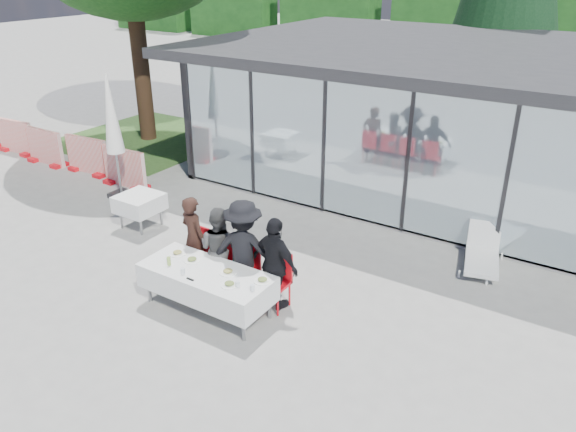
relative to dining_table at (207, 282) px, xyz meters
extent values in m
plane|color=gray|center=(0.58, 0.44, -0.54)|extent=(90.00, 90.00, 0.00)
cube|color=gray|center=(2.58, 8.44, -0.49)|extent=(14.00, 8.00, 0.10)
cube|color=black|center=(2.58, 12.34, 1.06)|extent=(14.00, 0.20, 3.20)
cube|color=black|center=(-4.32, 8.44, 1.06)|extent=(0.20, 8.00, 3.20)
cube|color=silver|center=(2.58, 4.47, 1.06)|extent=(13.60, 0.06, 3.10)
cube|color=#2D2D30|center=(2.58, 8.04, 2.78)|extent=(14.80, 8.80, 0.24)
cube|color=#262628|center=(-4.22, 4.47, 1.06)|extent=(0.08, 0.10, 3.10)
cube|color=#262628|center=(-2.28, 4.47, 1.06)|extent=(0.08, 0.10, 3.10)
cube|color=#262628|center=(-0.33, 4.47, 1.06)|extent=(0.08, 0.10, 3.10)
cube|color=#262628|center=(1.61, 4.47, 1.06)|extent=(0.08, 0.10, 3.10)
cube|color=#262628|center=(3.55, 4.47, 1.06)|extent=(0.08, 0.10, 3.10)
cube|color=red|center=(0.08, 6.94, -0.09)|extent=(0.45, 0.45, 0.90)
cube|color=red|center=(1.58, 7.44, -0.09)|extent=(0.45, 0.45, 0.90)
cube|color=red|center=(4.08, 6.94, -0.09)|extent=(0.45, 0.45, 0.90)
cube|color=#133D14|center=(-29.42, 28.44, 1.66)|extent=(6.50, 2.00, 4.40)
cube|color=#133D14|center=(-21.42, 28.44, 1.66)|extent=(6.50, 2.00, 4.40)
cube|color=#133D14|center=(-13.42, 28.44, 1.66)|extent=(6.50, 2.00, 4.40)
cube|color=#133D14|center=(-5.42, 28.44, 1.66)|extent=(6.50, 2.00, 4.40)
cube|color=white|center=(0.00, 0.00, 0.00)|extent=(2.26, 0.96, 0.42)
cylinder|color=gray|center=(-1.00, -0.35, -0.18)|extent=(0.06, 0.06, 0.71)
cylinder|color=gray|center=(1.00, -0.35, -0.18)|extent=(0.06, 0.06, 0.71)
cylinder|color=gray|center=(-1.00, 0.35, -0.18)|extent=(0.06, 0.06, 0.71)
cylinder|color=gray|center=(1.00, 0.35, -0.18)|extent=(0.06, 0.06, 0.71)
imported|color=#321D16|center=(-0.86, 0.69, 0.27)|extent=(0.70, 0.70, 1.61)
cube|color=red|center=(-0.86, 0.66, -0.09)|extent=(0.44, 0.44, 0.05)
cube|color=red|center=(-0.86, 0.86, 0.16)|extent=(0.44, 0.04, 0.55)
cylinder|color=red|center=(-1.04, 0.48, -0.32)|extent=(0.04, 0.04, 0.43)
cylinder|color=red|center=(-0.68, 0.48, -0.32)|extent=(0.04, 0.04, 0.43)
cylinder|color=red|center=(-1.04, 0.84, -0.32)|extent=(0.04, 0.04, 0.43)
cylinder|color=red|center=(-0.68, 0.84, -0.32)|extent=(0.04, 0.04, 0.43)
imported|color=#4B4B4B|center=(-0.28, 0.69, 0.23)|extent=(0.80, 0.80, 1.54)
cube|color=red|center=(-0.28, 0.66, -0.09)|extent=(0.44, 0.44, 0.05)
cube|color=red|center=(-0.28, 0.86, 0.16)|extent=(0.44, 0.04, 0.55)
cylinder|color=red|center=(-0.46, 0.48, -0.32)|extent=(0.04, 0.04, 0.43)
cylinder|color=red|center=(-0.10, 0.48, -0.32)|extent=(0.04, 0.04, 0.43)
cylinder|color=red|center=(-0.46, 0.84, -0.32)|extent=(0.04, 0.04, 0.43)
cylinder|color=red|center=(-0.10, 0.84, -0.32)|extent=(0.04, 0.04, 0.43)
imported|color=black|center=(0.26, 0.69, 0.36)|extent=(1.48, 1.48, 1.79)
cube|color=red|center=(0.26, 0.66, -0.09)|extent=(0.44, 0.44, 0.05)
cube|color=red|center=(0.26, 0.86, 0.16)|extent=(0.44, 0.04, 0.55)
cylinder|color=red|center=(0.08, 0.48, -0.32)|extent=(0.04, 0.04, 0.43)
cylinder|color=red|center=(0.44, 0.48, -0.32)|extent=(0.04, 0.04, 0.43)
cylinder|color=red|center=(0.08, 0.84, -0.32)|extent=(0.04, 0.04, 0.43)
cylinder|color=red|center=(0.44, 0.84, -0.32)|extent=(0.04, 0.04, 0.43)
imported|color=black|center=(0.90, 0.69, 0.28)|extent=(1.12, 1.12, 1.63)
cube|color=red|center=(0.90, 0.66, -0.09)|extent=(0.44, 0.44, 0.05)
cube|color=red|center=(0.90, 0.86, 0.16)|extent=(0.44, 0.04, 0.55)
cylinder|color=red|center=(0.72, 0.48, -0.32)|extent=(0.04, 0.04, 0.43)
cylinder|color=red|center=(1.08, 0.48, -0.32)|extent=(0.04, 0.04, 0.43)
cylinder|color=red|center=(0.72, 0.84, -0.32)|extent=(0.04, 0.04, 0.43)
cylinder|color=red|center=(1.08, 0.84, -0.32)|extent=(0.04, 0.04, 0.43)
cylinder|color=white|center=(-0.77, 0.16, 0.22)|extent=(0.28, 0.28, 0.01)
ellipsoid|color=tan|center=(-0.77, 0.16, 0.25)|extent=(0.15, 0.15, 0.05)
cylinder|color=white|center=(-0.40, 0.12, 0.22)|extent=(0.28, 0.28, 0.01)
ellipsoid|color=#386224|center=(-0.40, 0.12, 0.25)|extent=(0.15, 0.15, 0.05)
cylinder|color=white|center=(0.35, 0.13, 0.22)|extent=(0.28, 0.28, 0.01)
ellipsoid|color=tan|center=(0.35, 0.13, 0.25)|extent=(0.15, 0.15, 0.05)
cylinder|color=white|center=(0.97, 0.22, 0.22)|extent=(0.28, 0.28, 0.01)
ellipsoid|color=#386224|center=(0.97, 0.22, 0.25)|extent=(0.15, 0.15, 0.05)
cylinder|color=white|center=(0.60, -0.15, 0.22)|extent=(0.28, 0.28, 0.01)
ellipsoid|color=#386224|center=(0.60, -0.15, 0.25)|extent=(0.15, 0.15, 0.05)
cylinder|color=#8FB24A|center=(-0.63, -0.19, 0.29)|extent=(0.06, 0.06, 0.15)
cylinder|color=silver|center=(-0.24, -0.28, 0.26)|extent=(0.07, 0.07, 0.10)
cylinder|color=silver|center=(0.74, -0.12, 0.26)|extent=(0.07, 0.07, 0.10)
cylinder|color=silver|center=(0.99, -0.08, 0.26)|extent=(0.07, 0.07, 0.10)
cube|color=black|center=(-0.03, -0.35, 0.22)|extent=(0.14, 0.03, 0.01)
cube|color=white|center=(-3.29, 1.67, 0.02)|extent=(0.86, 0.86, 0.36)
cylinder|color=gray|center=(-3.59, 1.37, -0.18)|extent=(0.05, 0.05, 0.72)
cylinder|color=gray|center=(-2.99, 1.37, -0.18)|extent=(0.05, 0.05, 0.72)
cylinder|color=gray|center=(-3.59, 1.97, -0.18)|extent=(0.05, 0.05, 0.72)
cylinder|color=gray|center=(-2.99, 1.97, -0.18)|extent=(0.05, 0.05, 0.72)
cube|color=black|center=(-4.93, 2.59, -0.48)|extent=(0.50, 0.50, 0.12)
cylinder|color=gray|center=(-4.93, 2.59, 0.81)|extent=(0.06, 0.06, 2.70)
cone|color=white|center=(-4.93, 2.59, 1.54)|extent=(0.44, 0.44, 1.84)
cube|color=red|center=(-5.38, 3.16, -0.04)|extent=(1.40, 0.12, 1.00)
cube|color=red|center=(-5.88, 3.16, -0.49)|extent=(0.30, 0.45, 0.10)
cube|color=red|center=(-4.88, 3.16, -0.49)|extent=(0.30, 0.45, 0.10)
cube|color=red|center=(-6.98, 3.31, -0.04)|extent=(1.40, 0.22, 1.00)
cube|color=red|center=(-7.48, 3.31, -0.49)|extent=(0.30, 0.45, 0.10)
cube|color=red|center=(-6.48, 3.31, -0.49)|extent=(0.30, 0.45, 0.10)
cube|color=red|center=(-8.58, 3.16, -0.04)|extent=(1.40, 0.12, 1.00)
cube|color=red|center=(-9.08, 3.16, -0.49)|extent=(0.30, 0.45, 0.10)
cube|color=red|center=(-8.08, 3.16, -0.49)|extent=(0.30, 0.45, 0.10)
cube|color=red|center=(-10.18, 3.31, -0.04)|extent=(1.40, 0.22, 1.00)
cube|color=red|center=(-10.68, 3.31, -0.49)|extent=(0.30, 0.45, 0.10)
cube|color=red|center=(-9.68, 3.31, -0.49)|extent=(0.30, 0.45, 0.10)
cube|color=silver|center=(3.47, 3.84, -0.36)|extent=(0.90, 1.41, 0.08)
cube|color=silver|center=(3.33, 4.38, -0.09)|extent=(0.65, 0.40, 0.54)
cylinder|color=silver|center=(3.22, 3.29, -0.47)|extent=(0.04, 0.04, 0.14)
cylinder|color=silver|center=(3.72, 3.29, -0.47)|extent=(0.04, 0.04, 0.14)
cylinder|color=silver|center=(3.22, 4.39, -0.47)|extent=(0.04, 0.04, 0.14)
cylinder|color=silver|center=(3.72, 4.39, -0.47)|extent=(0.04, 0.04, 0.14)
cylinder|color=#382316|center=(-7.92, 6.44, 1.66)|extent=(0.50, 0.50, 4.40)
cylinder|color=#382316|center=(1.08, 13.44, 0.46)|extent=(0.44, 0.44, 2.00)
cube|color=#385926|center=(-7.92, 6.44, -0.53)|extent=(5.00, 5.00, 0.02)
camera|label=1|loc=(5.38, -5.92, 4.85)|focal=35.00mm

